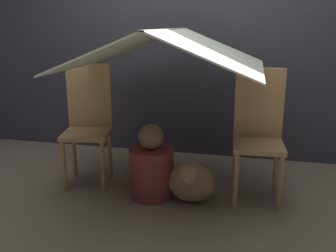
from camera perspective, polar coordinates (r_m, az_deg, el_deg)
ground_plane at (r=3.04m, az=-0.48°, el=-10.74°), size 8.80×8.80×0.00m
wall_back at (r=3.81m, az=3.44°, el=13.99°), size 7.00×0.05×2.50m
chair_left at (r=3.25m, az=-12.09°, el=0.85°), size 0.44×0.44×1.01m
chair_right at (r=2.96m, az=13.61°, el=-0.68°), size 0.40×0.40×1.01m
sheet_canopy at (r=2.85m, az=0.00°, el=11.73°), size 1.41×1.38×0.29m
person_front at (r=2.97m, az=-2.52°, el=-6.35°), size 0.35×0.35×0.59m
dog at (r=2.88m, az=3.50°, el=-8.40°), size 0.37×0.36×0.38m
floor_cushion at (r=3.34m, az=-1.72°, el=-7.34°), size 0.38×0.31×0.10m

